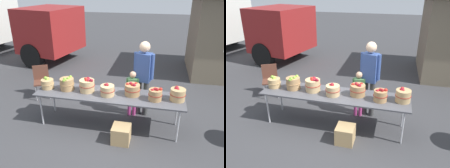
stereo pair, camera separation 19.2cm
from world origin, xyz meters
TOP-DOWN VIEW (x-y plane):
  - ground_plane at (0.00, 0.00)m, footprint 40.00×40.00m
  - market_table at (0.00, 0.00)m, footprint 3.10×0.76m
  - apple_basket_green_0 at (-1.38, 0.00)m, footprint 0.29×0.29m
  - apple_basket_green_1 at (-0.93, 0.02)m, footprint 0.32×0.32m
  - apple_basket_red_0 at (-0.48, 0.04)m, footprint 0.33×0.33m
  - apple_basket_red_1 at (-0.02, -0.06)m, footprint 0.30×0.30m
  - apple_basket_red_2 at (0.48, 0.07)m, footprint 0.33×0.33m
  - apple_basket_red_3 at (0.95, -0.06)m, footprint 0.28×0.28m
  - apple_basket_red_4 at (1.38, 0.03)m, footprint 0.31×0.31m
  - vendor_adult at (0.65, 0.62)m, footprint 0.46×0.29m
  - child_customer at (0.43, 0.51)m, footprint 0.29×0.17m
  - folding_chair at (-2.09, 0.97)m, footprint 0.54×0.54m
  - produce_crate at (0.37, -0.53)m, footprint 0.35×0.35m

SIDE VIEW (x-z plane):
  - ground_plane at x=0.00m, z-range 0.00..0.00m
  - produce_crate at x=0.37m, z-range 0.00..0.35m
  - folding_chair at x=-2.09m, z-range 0.08..0.94m
  - child_customer at x=0.43m, z-range 0.10..1.20m
  - market_table at x=0.00m, z-range 0.34..1.09m
  - apple_basket_green_0 at x=-1.38m, z-range 0.73..0.99m
  - apple_basket_red_1 at x=-0.02m, z-range 0.74..1.00m
  - apple_basket_red_3 at x=0.95m, z-range 0.73..1.01m
  - apple_basket_red_2 at x=0.48m, z-range 0.74..1.02m
  - apple_basket_red_4 at x=1.38m, z-range 0.74..1.02m
  - apple_basket_green_1 at x=-0.93m, z-range 0.73..1.04m
  - apple_basket_red_0 at x=-0.48m, z-range 0.73..1.05m
  - vendor_adult at x=0.65m, z-range 0.16..1.91m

